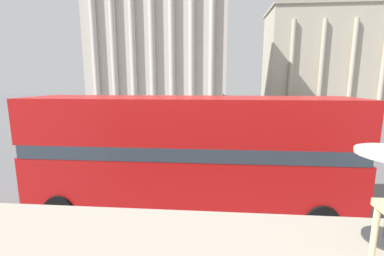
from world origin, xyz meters
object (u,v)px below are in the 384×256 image
traffic_light_far (224,106)px  car_maroon (259,127)px  plaza_building_left (159,40)px  pedestrian_grey (160,142)px  double_decker_bus (189,150)px  plaza_building_right (353,57)px  traffic_light_mid (250,118)px  pedestrian_blue (318,123)px  traffic_light_near (151,130)px

traffic_light_far → car_maroon: (3.12, -2.60, -1.65)m
plaza_building_left → pedestrian_grey: bearing=-78.5°
double_decker_bus → plaza_building_right: 59.12m
traffic_light_mid → pedestrian_blue: (7.11, 6.61, -1.26)m
plaza_building_right → traffic_light_mid: bearing=-123.2°
pedestrian_grey → traffic_light_near: bearing=-66.1°
traffic_light_mid → pedestrian_grey: (-5.83, -2.26, -1.26)m
plaza_building_left → pedestrian_grey: 31.57m
traffic_light_far → pedestrian_blue: (8.54, -2.05, -1.30)m
plaza_building_left → plaza_building_right: plaza_building_left is taller
plaza_building_left → pedestrian_blue: (18.83, -20.21, -10.79)m
plaza_building_left → traffic_light_near: bearing=-79.2°
traffic_light_near → pedestrian_blue: traffic_light_near is taller
plaza_building_right → traffic_light_mid: (-27.01, -41.34, -7.72)m
plaza_building_left → plaza_building_right: bearing=20.6°
double_decker_bus → traffic_light_far: bearing=83.1°
pedestrian_grey → plaza_building_left: bearing=119.2°
traffic_light_mid → pedestrian_blue: size_ratio=1.95×
double_decker_bus → plaza_building_left: (-8.33, 35.59, 9.48)m
plaza_building_right → traffic_light_far: size_ratio=10.16×
traffic_light_near → plaza_building_right: bearing=55.7°
double_decker_bus → traffic_light_mid: size_ratio=3.22×
car_maroon → pedestrian_blue: pedestrian_blue is taller
plaza_building_left → traffic_light_mid: size_ratio=6.75×
car_maroon → pedestrian_blue: bearing=-78.1°
traffic_light_mid → traffic_light_far: traffic_light_far is taller
double_decker_bus → plaza_building_left: 37.76m
double_decker_bus → traffic_light_far: size_ratio=3.16×
traffic_light_far → car_maroon: 4.39m
plaza_building_left → pedestrian_blue: size_ratio=13.13×
traffic_light_far → car_maroon: size_ratio=0.85×
double_decker_bus → plaza_building_right: plaza_building_right is taller
plaza_building_left → traffic_light_mid: plaza_building_left is taller
traffic_light_mid → traffic_light_near: bearing=-131.3°
plaza_building_left → traffic_light_far: plaza_building_left is taller
traffic_light_near → pedestrian_grey: 4.19m
double_decker_bus → car_maroon: bearing=70.6°
plaza_building_right → traffic_light_far: (-28.44, -32.68, -7.68)m
double_decker_bus → traffic_light_far: double_decker_bus is taller
traffic_light_mid → car_maroon: (1.69, 6.06, -1.61)m
car_maroon → traffic_light_far: bearing=56.4°
traffic_light_near → traffic_light_mid: size_ratio=1.11×
traffic_light_mid → plaza_building_left: bearing=113.6°
plaza_building_right → pedestrian_blue: plaza_building_right is taller
plaza_building_right → traffic_light_mid: plaza_building_right is taller
plaza_building_left → traffic_light_near: size_ratio=6.06×
pedestrian_blue → pedestrian_grey: bearing=97.8°
plaza_building_left → car_maroon: (13.41, -20.76, -11.13)m
plaza_building_right → pedestrian_grey: 55.32m
pedestrian_blue → plaza_building_left: bearing=16.4°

